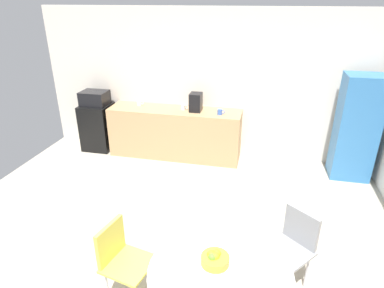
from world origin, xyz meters
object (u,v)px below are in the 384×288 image
(mug_green, at_px, (184,107))
(microwave, at_px, (95,98))
(chair_gray, at_px, (294,241))
(locker_cabinet, at_px, (356,128))
(chair_yellow, at_px, (120,254))
(mug_white, at_px, (220,112))
(round_table, at_px, (220,283))
(fruit_bowl, at_px, (215,259))
(mini_fridge, at_px, (98,127))
(coffee_maker, at_px, (196,102))
(mug_red, at_px, (139,103))

(mug_green, bearing_deg, microwave, -178.95)
(microwave, xyz_separation_m, chair_gray, (3.50, -2.64, -0.49))
(microwave, relative_size, locker_cabinet, 0.28)
(chair_yellow, xyz_separation_m, mug_white, (0.48, 3.10, 0.43))
(round_table, xyz_separation_m, mug_white, (-0.49, 3.31, 0.34))
(chair_yellow, relative_size, mug_green, 6.43)
(microwave, bearing_deg, locker_cabinet, -1.26)
(fruit_bowl, bearing_deg, locker_cabinet, 61.73)
(mini_fridge, height_order, mug_white, mug_white)
(mini_fridge, relative_size, coffee_maker, 2.75)
(microwave, height_order, round_table, microwave)
(chair_gray, xyz_separation_m, fruit_bowl, (-0.69, -0.69, 0.26))
(mug_white, height_order, coffee_maker, coffee_maker)
(coffee_maker, bearing_deg, fruit_bowl, -75.24)
(chair_gray, distance_m, mug_green, 3.25)
(microwave, relative_size, chair_gray, 0.58)
(microwave, height_order, fruit_bowl, microwave)
(fruit_bowl, xyz_separation_m, mug_green, (-1.11, 3.36, 0.17))
(round_table, relative_size, chair_gray, 1.40)
(fruit_bowl, xyz_separation_m, mug_red, (-1.96, 3.42, 0.17))
(microwave, relative_size, mug_white, 3.72)
(chair_gray, bearing_deg, locker_cabinet, 67.65)
(mug_red, bearing_deg, mini_fridge, -173.95)
(coffee_maker, bearing_deg, chair_yellow, -90.77)
(chair_gray, xyz_separation_m, mug_white, (-1.13, 2.54, 0.43))
(locker_cabinet, xyz_separation_m, chair_gray, (-1.04, -2.54, -0.32))
(mini_fridge, distance_m, fruit_bowl, 4.37)
(locker_cabinet, height_order, mug_red, locker_cabinet)
(locker_cabinet, xyz_separation_m, mug_white, (-2.17, 0.00, 0.10))
(mug_red, bearing_deg, coffee_maker, -4.73)
(mini_fridge, bearing_deg, fruit_bowl, -49.91)
(locker_cabinet, distance_m, chair_gray, 2.77)
(mini_fridge, bearing_deg, chair_yellow, -59.51)
(chair_gray, bearing_deg, fruit_bowl, -135.08)
(mug_green, bearing_deg, round_table, -71.33)
(mug_white, bearing_deg, coffee_maker, 167.53)
(chair_gray, bearing_deg, microwave, 142.97)
(round_table, relative_size, chair_yellow, 1.40)
(microwave, xyz_separation_m, mug_green, (1.70, 0.03, -0.06))
(mini_fridge, height_order, chair_gray, mini_fridge)
(chair_yellow, relative_size, coffee_maker, 2.59)
(mini_fridge, distance_m, chair_gray, 4.38)
(fruit_bowl, height_order, mug_green, mug_green)
(mini_fridge, height_order, round_table, mini_fridge)
(chair_gray, height_order, mug_red, mug_red)
(mini_fridge, bearing_deg, round_table, -50.01)
(mug_green, bearing_deg, mug_red, 176.09)
(microwave, bearing_deg, mug_red, 6.05)
(mug_green, xyz_separation_m, coffee_maker, (0.23, -0.03, 0.11))
(round_table, xyz_separation_m, coffee_maker, (-0.93, 3.41, 0.45))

